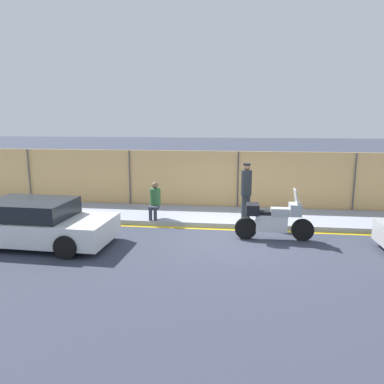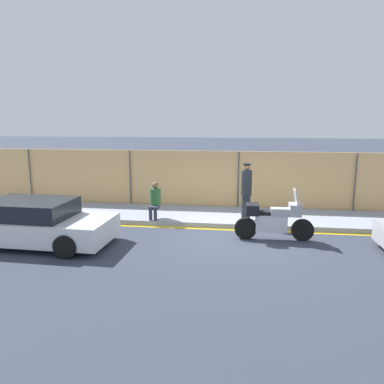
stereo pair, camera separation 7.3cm
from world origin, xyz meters
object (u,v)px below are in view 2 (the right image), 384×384
Objects in this scene: motorcycle at (273,219)px; parked_car_right_down_street at (36,223)px; officer_standing at (246,191)px; person_seated_on_curb at (155,198)px.

motorcycle reaches higher than parked_car_right_down_street.
parked_car_right_down_street is (-5.78, -2.80, -0.52)m from officer_standing.
motorcycle is 6.67m from parked_car_right_down_street.
officer_standing is at bearing 115.30° from motorcycle.
motorcycle reaches higher than person_seated_on_curb.
person_seated_on_curb is 0.29× the size of parked_car_right_down_street.
person_seated_on_curb is 3.81m from parked_car_right_down_street.
parked_car_right_down_street is (-2.76, -2.62, -0.22)m from person_seated_on_curb.
officer_standing is 1.53× the size of person_seated_on_curb.
person_seated_on_curb reaches higher than parked_car_right_down_street.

